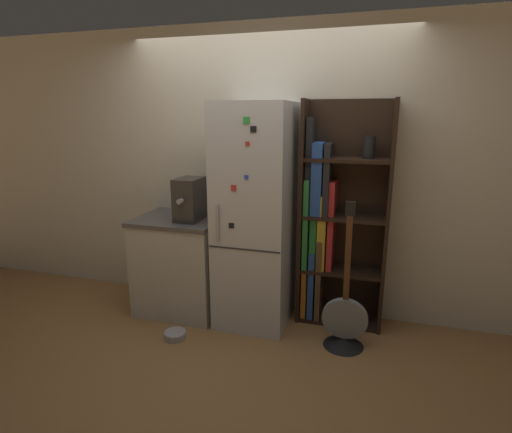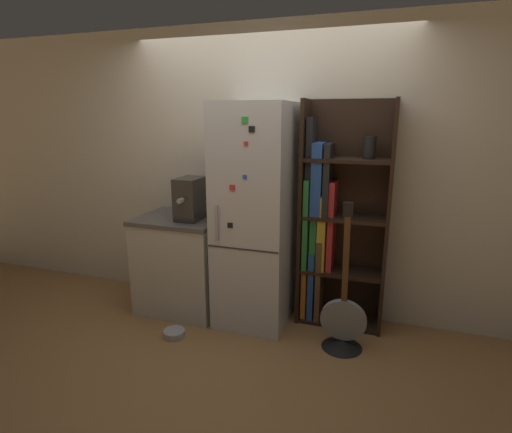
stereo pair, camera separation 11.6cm
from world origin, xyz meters
TOP-DOWN VIEW (x-y plane):
  - ground_plane at (0.00, 0.00)m, footprint 16.00×16.00m
  - wall_back at (0.00, 0.47)m, footprint 8.00×0.05m
  - refrigerator at (-0.00, 0.13)m, footprint 0.61×0.66m
  - bookshelf at (0.64, 0.33)m, footprint 0.74×0.30m
  - kitchen_counter at (-0.72, 0.13)m, footprint 0.78×0.66m
  - espresso_machine at (-0.59, 0.08)m, footprint 0.20×0.35m
  - guitar at (0.82, -0.11)m, footprint 0.36×0.33m
  - pet_bowl at (-0.55, -0.39)m, footprint 0.18×0.18m

SIDE VIEW (x-z plane):
  - ground_plane at x=0.00m, z-range 0.00..0.00m
  - pet_bowl at x=-0.55m, z-range 0.00..0.06m
  - guitar at x=0.82m, z-range -0.44..0.79m
  - kitchen_counter at x=-0.72m, z-range 0.00..0.91m
  - bookshelf at x=0.64m, z-range -0.06..1.88m
  - refrigerator at x=0.00m, z-range 0.00..1.92m
  - espresso_machine at x=-0.59m, z-range 0.90..1.28m
  - wall_back at x=0.00m, z-range 0.00..2.60m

